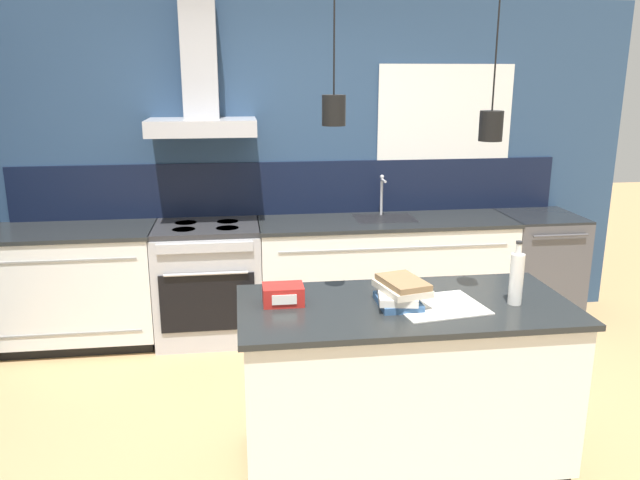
{
  "coord_description": "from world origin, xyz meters",
  "views": [
    {
      "loc": [
        -0.45,
        -2.99,
        2.02
      ],
      "look_at": [
        0.03,
        0.62,
        1.05
      ],
      "focal_mm": 35.0,
      "sensor_mm": 36.0,
      "label": 1
    }
  ],
  "objects_px": {
    "dishwasher": "(536,268)",
    "book_stack": "(400,292)",
    "red_supply_box": "(283,295)",
    "bottle_on_island": "(516,278)",
    "oven_range": "(209,282)"
  },
  "relations": [
    {
      "from": "dishwasher",
      "to": "book_stack",
      "type": "xyz_separation_m",
      "value": [
        -1.67,
        -1.84,
        0.52
      ]
    },
    {
      "from": "dishwasher",
      "to": "book_stack",
      "type": "bearing_deg",
      "value": -132.31
    },
    {
      "from": "red_supply_box",
      "to": "bottle_on_island",
      "type": "bearing_deg",
      "value": -7.62
    },
    {
      "from": "oven_range",
      "to": "bottle_on_island",
      "type": "relative_size",
      "value": 2.81
    },
    {
      "from": "book_stack",
      "to": "red_supply_box",
      "type": "bearing_deg",
      "value": 171.31
    },
    {
      "from": "book_stack",
      "to": "red_supply_box",
      "type": "distance_m",
      "value": 0.58
    },
    {
      "from": "dishwasher",
      "to": "bottle_on_island",
      "type": "relative_size",
      "value": 2.81
    },
    {
      "from": "bottle_on_island",
      "to": "red_supply_box",
      "type": "xyz_separation_m",
      "value": [
        -1.15,
        0.15,
        -0.09
      ]
    },
    {
      "from": "oven_range",
      "to": "book_stack",
      "type": "height_order",
      "value": "book_stack"
    },
    {
      "from": "bottle_on_island",
      "to": "book_stack",
      "type": "xyz_separation_m",
      "value": [
        -0.57,
        0.07,
        -0.07
      ]
    },
    {
      "from": "red_supply_box",
      "to": "oven_range",
      "type": "bearing_deg",
      "value": 104.52
    },
    {
      "from": "oven_range",
      "to": "red_supply_box",
      "type": "distance_m",
      "value": 1.87
    },
    {
      "from": "book_stack",
      "to": "red_supply_box",
      "type": "relative_size",
      "value": 1.77
    },
    {
      "from": "book_stack",
      "to": "oven_range",
      "type": "bearing_deg",
      "value": 119.18
    },
    {
      "from": "dishwasher",
      "to": "book_stack",
      "type": "height_order",
      "value": "book_stack"
    }
  ]
}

